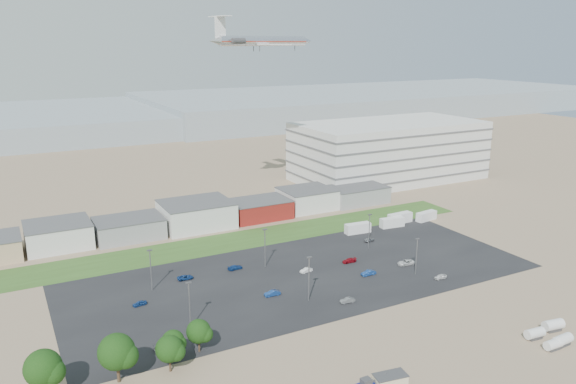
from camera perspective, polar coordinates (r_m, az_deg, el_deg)
ground at (r=128.54m, az=3.94°, el=-11.97°), size 700.00×700.00×0.00m
parking_lot at (r=146.43m, az=1.47°, el=-8.43°), size 120.00×50.00×0.01m
grass_strip at (r=171.23m, az=-5.26°, el=-4.95°), size 160.00×16.00×0.02m
hills_backdrop at (r=427.63m, az=-14.07°, el=7.32°), size 700.00×200.00×9.00m
building_row at (r=181.97m, az=-12.57°, el=-2.72°), size 170.00×20.00×8.00m
parking_garage at (r=248.54m, az=10.19°, el=4.15°), size 80.00×40.00×25.00m
portable_shed at (r=103.63m, az=10.33°, el=-18.47°), size 6.17×3.82×2.92m
storage_tank_nw at (r=127.27m, az=23.77°, el=-12.99°), size 4.20×2.39×2.41m
storage_tank_ne at (r=131.98m, az=25.35°, el=-12.09°), size 4.64×2.79×2.62m
storage_tank_sw at (r=124.77m, az=25.35°, el=-13.79°), size 3.79×1.94×2.25m
storage_tank_se at (r=127.06m, az=26.14°, el=-13.31°), size 4.15×2.19×2.44m
box_trailer_a at (r=178.20m, az=7.10°, el=-3.67°), size 8.52×3.28×3.13m
box_trailer_b at (r=185.66m, az=10.53°, el=-3.05°), size 8.34×3.38×3.04m
box_trailer_c at (r=190.26m, az=11.31°, el=-2.61°), size 8.92×3.32×3.29m
box_trailer_d at (r=194.91m, az=13.88°, el=-2.38°), size 8.23×3.70×2.98m
tree_far_left at (r=106.29m, az=-23.59°, el=-16.39°), size 6.72×6.72×10.08m
tree_left at (r=106.36m, az=-17.00°, el=-15.60°), size 6.96×6.96×10.44m
tree_mid at (r=107.66m, az=-11.97°, el=-15.58°), size 5.35×5.35×8.03m
tree_right at (r=111.21m, az=-11.60°, el=-14.84°), size 4.58×4.58×6.87m
tree_near at (r=112.80m, az=-9.07°, el=-14.04°), size 5.06×5.06×7.59m
lightpole_front_l at (r=120.79m, az=-9.97°, el=-11.28°), size 1.22×0.51×10.39m
lightpole_front_m at (r=130.78m, az=2.13°, el=-8.82°), size 1.28×0.53×10.86m
lightpole_front_r at (r=148.87m, az=12.91°, el=-6.40°), size 1.15×0.48×9.75m
lightpole_back_l at (r=139.83m, az=-13.76°, el=-7.73°), size 1.23×0.51×10.43m
lightpole_back_m at (r=149.82m, az=-2.35°, el=-5.70°), size 1.25×0.52×10.59m
lightpole_back_r at (r=164.48m, az=8.25°, el=-3.98°), size 1.22×0.51×10.35m
airliner at (r=206.37m, az=-2.51°, el=15.08°), size 47.67×35.92×12.94m
parked_car_0 at (r=155.79m, az=11.90°, el=-7.03°), size 4.97×2.73×1.32m
parked_car_1 at (r=147.51m, az=8.18°, el=-8.13°), size 4.01×1.44×1.32m
parked_car_2 at (r=149.13m, az=15.22°, el=-8.30°), size 3.42×1.39×1.16m
parked_car_4 at (r=135.06m, az=-1.61°, el=-10.24°), size 3.93×1.50×1.28m
parked_car_5 at (r=134.74m, az=-14.85°, el=-10.88°), size 3.35×1.69×1.09m
parked_car_6 at (r=150.24m, az=-5.40°, el=-7.63°), size 4.19×2.02×1.18m
parked_car_7 at (r=147.88m, az=1.86°, el=-7.95°), size 3.61×1.62×1.15m
parked_car_8 at (r=171.34m, az=8.24°, el=-4.83°), size 3.49×1.68×1.15m
parked_car_9 at (r=145.98m, az=-10.39°, el=-8.53°), size 4.09×1.97×1.12m
parked_car_10 at (r=116.66m, az=-12.48°, el=-14.98°), size 4.23×2.06×1.18m
parked_car_12 at (r=154.99m, az=6.24°, el=-6.93°), size 4.08×1.85×1.16m
parked_car_13 at (r=132.47m, az=6.06°, el=-10.88°), size 3.67×1.67×1.17m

